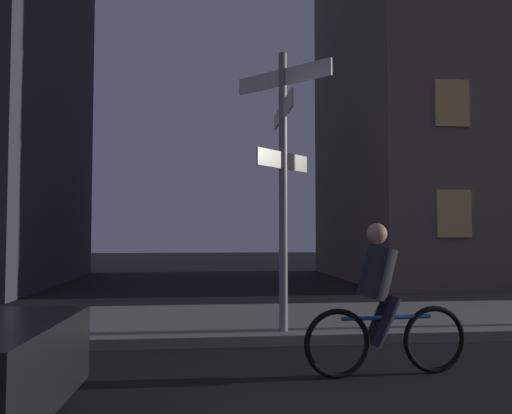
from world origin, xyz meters
name	(u,v)px	position (x,y,z in m)	size (l,w,h in m)	color
sidewalk_kerb	(250,322)	(0.00, 7.05, 0.07)	(40.00, 3.19, 0.14)	gray
signpost	(283,162)	(0.34, 5.82, 2.51)	(1.16, 1.56, 3.95)	gray
cyclist	(382,305)	(1.09, 3.90, 0.75)	(1.82, 0.36, 1.61)	black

